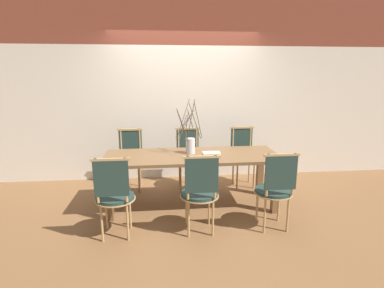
# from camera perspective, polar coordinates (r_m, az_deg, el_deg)

# --- Properties ---
(ground_plane) EXTENTS (16.00, 16.00, 0.00)m
(ground_plane) POSITION_cam_1_polar(r_m,az_deg,el_deg) (4.31, 0.00, -11.62)
(ground_plane) COLOR brown
(wall_rear) EXTENTS (12.00, 0.06, 3.20)m
(wall_rear) POSITION_cam_1_polar(r_m,az_deg,el_deg) (5.20, -1.46, 10.86)
(wall_rear) COLOR beige
(wall_rear) RESTS_ON ground_plane
(dining_table) EXTENTS (2.36, 0.86, 0.74)m
(dining_table) POSITION_cam_1_polar(r_m,az_deg,el_deg) (4.08, 0.00, -3.44)
(dining_table) COLOR brown
(dining_table) RESTS_ON ground_plane
(chair_near_leftend) EXTENTS (0.45, 0.45, 0.96)m
(chair_near_leftend) POSITION_cam_1_polar(r_m,az_deg,el_deg) (3.44, -14.58, -9.20)
(chair_near_leftend) COLOR #233833
(chair_near_leftend) RESTS_ON ground_plane
(chair_near_left) EXTENTS (0.45, 0.45, 0.96)m
(chair_near_left) POSITION_cam_1_polar(r_m,az_deg,el_deg) (3.42, 1.53, -8.88)
(chair_near_left) COLOR #233833
(chair_near_left) RESTS_ON ground_plane
(chair_near_center) EXTENTS (0.45, 0.45, 0.96)m
(chair_near_center) POSITION_cam_1_polar(r_m,az_deg,el_deg) (3.64, 15.55, -8.04)
(chair_near_center) COLOR #233833
(chair_near_center) RESTS_ON ground_plane
(chair_far_leftend) EXTENTS (0.45, 0.45, 0.96)m
(chair_far_leftend) POSITION_cam_1_polar(r_m,az_deg,el_deg) (4.84, -11.68, -2.55)
(chair_far_leftend) COLOR #233833
(chair_far_leftend) RESTS_ON ground_plane
(chair_far_left) EXTENTS (0.45, 0.45, 0.96)m
(chair_far_left) POSITION_cam_1_polar(r_m,az_deg,el_deg) (4.83, -0.71, -2.31)
(chair_far_left) COLOR #233833
(chair_far_left) RESTS_ON ground_plane
(chair_far_center) EXTENTS (0.45, 0.45, 0.96)m
(chair_far_center) POSITION_cam_1_polar(r_m,az_deg,el_deg) (4.99, 9.72, -2.00)
(chair_far_center) COLOR #233833
(chair_far_center) RESTS_ON ground_plane
(vase_centerpiece) EXTENTS (0.37, 0.39, 0.74)m
(vase_centerpiece) POSITION_cam_1_polar(r_m,az_deg,el_deg) (4.09, -0.34, 0.02)
(vase_centerpiece) COLOR silver
(vase_centerpiece) RESTS_ON dining_table
(book_stack) EXTENTS (0.25, 0.17, 0.01)m
(book_stack) POSITION_cam_1_polar(r_m,az_deg,el_deg) (4.13, 3.72, -1.70)
(book_stack) COLOR beige
(book_stack) RESTS_ON dining_table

